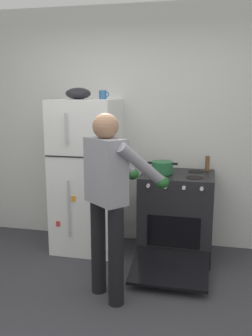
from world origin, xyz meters
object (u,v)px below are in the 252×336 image
stove_range (176,216)px  mixing_bowl (78,93)px  red_pot (162,168)px  pepper_mill (207,163)px  coffee_mug (103,95)px  refrigerator (87,176)px  person_cook (110,190)px

stove_range → mixing_bowl: bearing=179.1°
red_pot → pepper_mill: 0.52m
stove_range → red_pot: bearing=-168.6°
coffee_mug → pepper_mill: (1.13, 0.15, -0.73)m
refrigerator → stove_range: 1.08m
person_cook → coffee_mug: bearing=109.0°
person_cook → coffee_mug: (-0.35, 1.03, 0.77)m
refrigerator → pepper_mill: 1.33m
red_pot → coffee_mug: bearing=171.5°
refrigerator → coffee_mug: (0.18, 0.05, 0.89)m
refrigerator → red_pot: refrigerator is taller
refrigerator → red_pot: size_ratio=5.23×
red_pot → coffee_mug: 1.01m
refrigerator → stove_range: size_ratio=1.38×
stove_range → coffee_mug: coffee_mug is taller
stove_range → pepper_mill: 0.66m
person_cook → coffee_mug: 1.33m
person_cook → mixing_bowl: (-0.62, 0.98, 0.78)m
red_pot → pepper_mill: bearing=28.5°
refrigerator → stove_range: bearing=-1.0°
coffee_mug → person_cook: bearing=-71.0°
refrigerator → person_cook: refrigerator is taller
person_cook → pepper_mill: 1.41m
pepper_mill → mixing_bowl: mixing_bowl is taller
red_pot → pepper_mill: pepper_mill is taller
coffee_mug → stove_range: bearing=-4.7°
pepper_mill → coffee_mug: bearing=-172.4°
person_cook → red_pot: bearing=71.5°
stove_range → red_pot: 0.56m
coffee_mug → red_pot: bearing=-8.5°
mixing_bowl → coffee_mug: bearing=10.8°
mixing_bowl → red_pot: bearing=-3.1°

